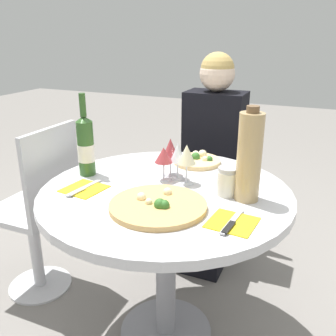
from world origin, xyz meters
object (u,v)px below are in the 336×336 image
Objects in this scene: chair_behind_diner at (215,180)px; chair_empty_side at (40,214)px; dining_table at (166,216)px; wine_bottle at (86,146)px; seated_diner at (209,171)px; tall_carafe at (249,157)px; pizza_large at (158,205)px.

chair_behind_diner and chair_empty_side have the same top height.
wine_bottle is (-0.38, 0.02, 0.25)m from dining_table.
seated_diner reaches higher than chair_behind_diner.
dining_table is 0.82× the size of seated_diner.
chair_empty_side is at bearing 176.89° from dining_table.
chair_behind_diner is 1.04m from chair_empty_side.
tall_carafe is (0.31, 0.04, 0.29)m from dining_table.
chair_empty_side is at bearing 179.96° from tall_carafe.
chair_behind_diner is 2.57× the size of tall_carafe.
tall_carafe is at bearing 1.46° from wine_bottle.
seated_diner is at bearing 62.21° from wine_bottle.
seated_diner is 3.48× the size of pizza_large.
tall_carafe is (0.34, -0.65, 0.33)m from seated_diner.
seated_diner is at bearing -46.20° from chair_empty_side.
pizza_large is (0.07, -0.99, 0.28)m from chair_behind_diner.
chair_empty_side is (-0.68, -0.65, -0.10)m from seated_diner.
dining_table is 0.69m from seated_diner.
dining_table is 1.10× the size of chair_behind_diner.
seated_diner is 3.45× the size of tall_carafe.
chair_behind_diner is 2.55× the size of wine_bottle.
tall_carafe reaches higher than dining_table.
dining_table is 2.86× the size of pizza_large.
chair_empty_side is at bearing 49.25° from chair_behind_diner.
seated_diner is at bearing 117.73° from tall_carafe.
tall_carafe is (1.02, -0.00, 0.44)m from chair_empty_side.
seated_diner is at bearing 92.44° from dining_table.
wine_bottle is at bearing 176.98° from dining_table.
pizza_large is (0.04, -0.16, 0.13)m from dining_table.
chair_empty_side is 1.11m from tall_carafe.
dining_table is 0.21m from pizza_large.
tall_carafe reaches higher than chair_behind_diner.
seated_diner is (-0.00, -0.14, 0.10)m from chair_behind_diner.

